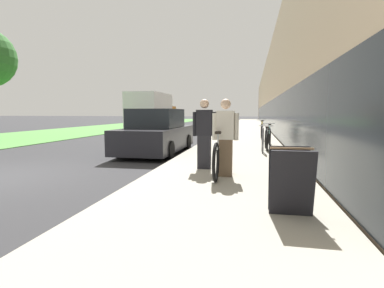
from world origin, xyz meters
name	(u,v)px	position (x,y,z in m)	size (l,w,h in m)	color
sidewalk_slab	(246,129)	(5.38, 21.00, 0.07)	(3.55, 70.00, 0.14)	#A39E8E
storefront_facade	(312,94)	(12.18, 29.00, 3.45)	(10.01, 70.00, 6.91)	tan
lawn_strip	(124,126)	(-7.80, 25.00, 0.01)	(7.59, 70.00, 0.03)	#518E42
tandem_bicycle	(221,155)	(5.21, 1.07, 0.55)	(0.52, 2.63, 0.98)	black
person_rider	(225,138)	(5.34, 0.74, 0.96)	(0.56, 0.22, 1.64)	brown
person_bystander	(204,134)	(4.77, 1.51, 0.98)	(0.57, 0.22, 1.67)	black
bike_rack_hoop	(263,137)	(6.26, 4.78, 0.65)	(0.05, 0.60, 0.84)	#4C4C51
cruiser_bike_nearest	(266,139)	(6.42, 5.72, 0.50)	(0.52, 1.65, 0.87)	black
cruiser_bike_middle	(269,135)	(6.62, 7.65, 0.51)	(0.52, 1.67, 0.89)	black
cruiser_bike_farthest	(262,131)	(6.39, 10.04, 0.55)	(0.52, 1.85, 0.98)	black
sandwich_board_sign	(291,180)	(6.42, -1.46, 0.59)	(0.56, 0.56, 0.90)	black
parked_sedan_curbside	(157,133)	(2.46, 4.89, 0.73)	(1.91, 4.49, 1.62)	black
moving_truck	(152,112)	(-2.18, 17.97, 1.52)	(2.48, 6.62, 3.02)	orange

